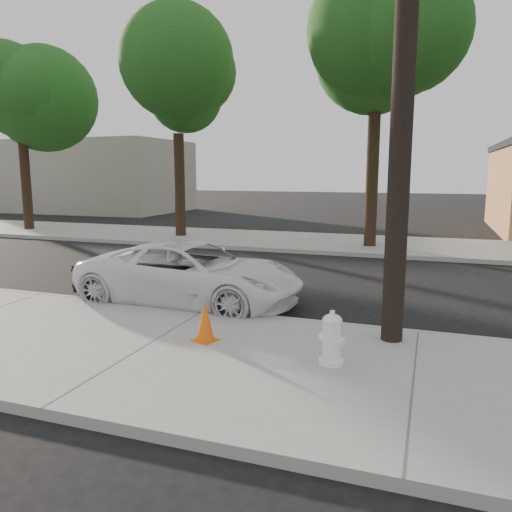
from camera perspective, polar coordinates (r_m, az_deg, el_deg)
name	(u,v)px	position (r m, az deg, el deg)	size (l,w,h in m)	color
ground	(243,293)	(11.82, -1.46, -4.25)	(120.00, 120.00, 0.00)	black
near_sidewalk	(145,351)	(8.11, -12.56, -10.51)	(90.00, 4.40, 0.15)	gray
far_sidewalk	(320,242)	(19.85, 7.34, 1.54)	(90.00, 5.00, 0.15)	gray
curb_near	(205,313)	(9.94, -5.81, -6.54)	(90.00, 0.12, 0.16)	#9E9B93
building_far	(86,176)	(39.05, -18.87, 8.61)	(14.00, 8.00, 5.00)	gray
utility_pole	(405,43)	(8.25, 16.70, 22.30)	(1.40, 0.34, 9.00)	black
tree_a	(20,89)	(26.06, -25.38, 16.87)	(4.65, 4.50, 9.00)	black
tree_b	(180,89)	(21.50, -8.72, 18.38)	(4.34, 4.20, 8.45)	black
tree_c	(383,51)	(18.90, 14.30, 21.78)	(4.96, 4.80, 9.55)	black
police_cruiser	(191,273)	(10.81, -7.46, -1.98)	(2.24, 4.86, 1.35)	white
fire_hydrant	(332,340)	(7.17, 8.65, -9.46)	(0.39, 0.35, 0.73)	white
traffic_cone	(205,322)	(8.08, -5.84, -7.47)	(0.42, 0.42, 0.65)	#EF5E0C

